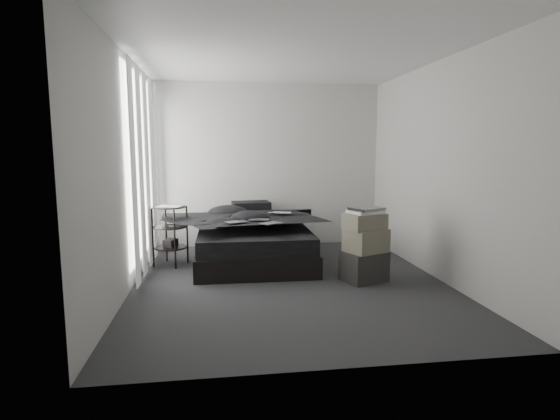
{
  "coord_description": "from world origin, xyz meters",
  "views": [
    {
      "loc": [
        -0.81,
        -4.94,
        1.55
      ],
      "look_at": [
        0.0,
        0.8,
        0.75
      ],
      "focal_mm": 28.0,
      "sensor_mm": 36.0,
      "label": 1
    }
  ],
  "objects": [
    {
      "name": "ceiling",
      "position": [
        0.0,
        0.0,
        2.6
      ],
      "size": [
        3.6,
        4.2,
        0.01
      ],
      "primitive_type": "cube",
      "color": "white",
      "rests_on": "ground"
    },
    {
      "name": "wall_back",
      "position": [
        0.0,
        2.1,
        1.3
      ],
      "size": [
        3.6,
        0.01,
        2.6
      ],
      "primitive_type": "cube",
      "color": "silver",
      "rests_on": "ground"
    },
    {
      "name": "pillow_upper",
      "position": [
        -0.32,
        1.78,
        0.69
      ],
      "size": [
        0.6,
        0.44,
        0.13
      ],
      "primitive_type": "cube",
      "rotation": [
        0.0,
        0.0,
        0.09
      ],
      "color": "black",
      "rests_on": "pillow_lower"
    },
    {
      "name": "mattress",
      "position": [
        -0.35,
        1.02,
        0.38
      ],
      "size": [
        1.49,
        1.97,
        0.22
      ],
      "primitive_type": "cube",
      "rotation": [
        0.0,
        0.0,
        -0.01
      ],
      "color": "black",
      "rests_on": "bed"
    },
    {
      "name": "comic_c",
      "position": [
        -0.18,
        0.33,
        0.74
      ],
      "size": [
        0.3,
        0.28,
        0.01
      ],
      "primitive_type": "cube",
      "rotation": [
        0.0,
        0.0,
        0.6
      ],
      "color": "black",
      "rests_on": "duvet"
    },
    {
      "name": "bed",
      "position": [
        -0.35,
        1.02,
        0.14
      ],
      "size": [
        1.55,
        2.03,
        0.27
      ],
      "primitive_type": "cube",
      "rotation": [
        0.0,
        0.0,
        -0.01
      ],
      "color": "black",
      "rests_on": "floor"
    },
    {
      "name": "box_mid",
      "position": [
        0.9,
        -0.07,
        0.49
      ],
      "size": [
        0.55,
        0.51,
        0.27
      ],
      "primitive_type": "cube",
      "rotation": [
        0.0,
        0.0,
        0.42
      ],
      "color": "#6A6553",
      "rests_on": "box_lower"
    },
    {
      "name": "floor_books",
      "position": [
        -0.9,
        0.83,
        0.08
      ],
      "size": [
        0.22,
        0.26,
        0.15
      ],
      "primitive_type": "cube",
      "rotation": [
        0.0,
        0.0,
        0.34
      ],
      "color": "black",
      "rests_on": "floor"
    },
    {
      "name": "papers",
      "position": [
        -1.46,
        0.96,
        0.8
      ],
      "size": [
        0.35,
        0.3,
        0.02
      ],
      "primitive_type": "cube",
      "rotation": [
        0.0,
        0.0,
        -0.26
      ],
      "color": "white",
      "rests_on": "side_stand"
    },
    {
      "name": "laptop",
      "position": [
        0.03,
        1.06,
        0.74
      ],
      "size": [
        0.37,
        0.3,
        0.03
      ],
      "primitive_type": "imported",
      "rotation": [
        0.0,
        0.0,
        -0.33
      ],
      "color": "silver",
      "rests_on": "duvet"
    },
    {
      "name": "window_left",
      "position": [
        -1.78,
        0.9,
        1.35
      ],
      "size": [
        0.02,
        2.0,
        2.3
      ],
      "primitive_type": "cube",
      "color": "white",
      "rests_on": "wall_left"
    },
    {
      "name": "box_lower",
      "position": [
        0.89,
        -0.07,
        0.18
      ],
      "size": [
        0.58,
        0.52,
        0.35
      ],
      "primitive_type": "cube",
      "rotation": [
        0.0,
        0.0,
        0.35
      ],
      "color": "#242424",
      "rests_on": "floor"
    },
    {
      "name": "duvet",
      "position": [
        -0.35,
        0.97,
        0.61
      ],
      "size": [
        1.51,
        1.74,
        0.23
      ],
      "primitive_type": "imported",
      "rotation": [
        0.0,
        0.0,
        -0.01
      ],
      "color": "black",
      "rests_on": "mattress"
    },
    {
      "name": "side_stand",
      "position": [
        -1.47,
        0.98,
        0.4
      ],
      "size": [
        0.57,
        0.57,
        0.79
      ],
      "primitive_type": "cylinder",
      "rotation": [
        0.0,
        0.0,
        -0.43
      ],
      "color": "black",
      "rests_on": "floor"
    },
    {
      "name": "pillow_lower",
      "position": [
        -0.39,
        1.8,
        0.56
      ],
      "size": [
        0.61,
        0.42,
        0.14
      ],
      "primitive_type": "cube",
      "rotation": [
        0.0,
        0.0,
        -0.01
      ],
      "color": "black",
      "rests_on": "mattress"
    },
    {
      "name": "box_upper",
      "position": [
        0.88,
        -0.07,
        0.72
      ],
      "size": [
        0.51,
        0.45,
        0.19
      ],
      "primitive_type": "cube",
      "rotation": [
        0.0,
        0.0,
        0.3
      ],
      "color": "#6A6553",
      "rests_on": "box_mid"
    },
    {
      "name": "art_book_white",
      "position": [
        0.89,
        -0.07,
        0.83
      ],
      "size": [
        0.44,
        0.4,
        0.04
      ],
      "primitive_type": "cube",
      "rotation": [
        0.0,
        0.0,
        0.35
      ],
      "color": "silver",
      "rests_on": "box_upper"
    },
    {
      "name": "comic_a",
      "position": [
        -0.6,
        0.49,
        0.73
      ],
      "size": [
        0.3,
        0.25,
        0.01
      ],
      "primitive_type": "cube",
      "rotation": [
        0.0,
        0.0,
        0.37
      ],
      "color": "black",
      "rests_on": "duvet"
    },
    {
      "name": "comic_b",
      "position": [
        -0.3,
        0.63,
        0.73
      ],
      "size": [
        0.28,
        0.22,
        0.01
      ],
      "primitive_type": "cube",
      "rotation": [
        0.0,
        0.0,
        -0.22
      ],
      "color": "black",
      "rests_on": "duvet"
    },
    {
      "name": "wall_front",
      "position": [
        0.0,
        -2.1,
        1.3
      ],
      "size": [
        3.6,
        0.01,
        2.6
      ],
      "primitive_type": "cube",
      "color": "silver",
      "rests_on": "ground"
    },
    {
      "name": "floor",
      "position": [
        0.0,
        0.0,
        0.0
      ],
      "size": [
        3.6,
        4.2,
        0.01
      ],
      "primitive_type": "cube",
      "color": "#2F2F32",
      "rests_on": "ground"
    },
    {
      "name": "wall_right",
      "position": [
        1.8,
        0.0,
        1.3
      ],
      "size": [
        0.01,
        4.2,
        2.6
      ],
      "primitive_type": "cube",
      "color": "silver",
      "rests_on": "ground"
    },
    {
      "name": "art_book_snake",
      "position": [
        0.9,
        -0.07,
        0.87
      ],
      "size": [
        0.44,
        0.41,
        0.03
      ],
      "primitive_type": "cube",
      "rotation": [
        0.0,
        0.0,
        0.46
      ],
      "color": "silver",
      "rests_on": "art_book_white"
    },
    {
      "name": "curtain_left",
      "position": [
        -1.73,
        0.9,
        1.28
      ],
      "size": [
        0.06,
        2.12,
        2.48
      ],
      "primitive_type": "cube",
      "color": "white",
      "rests_on": "wall_left"
    },
    {
      "name": "wall_left",
      "position": [
        -1.8,
        0.0,
        1.3
      ],
      "size": [
        0.01,
        4.2,
        2.6
      ],
      "primitive_type": "cube",
      "color": "silver",
      "rests_on": "ground"
    }
  ]
}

